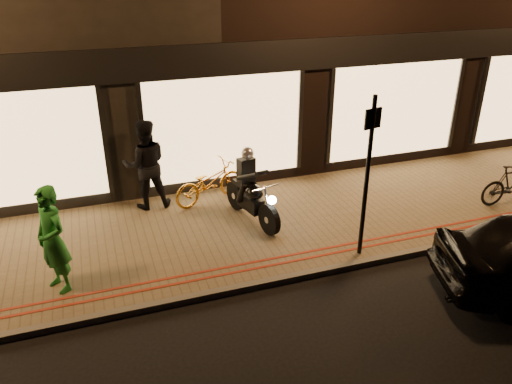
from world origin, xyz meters
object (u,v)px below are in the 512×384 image
person_green (52,240)px  sign_post (368,170)px  motorcycle (251,193)px  bicycle_gold (209,182)px

person_green → sign_post: bearing=50.1°
motorcycle → sign_post: size_ratio=0.64×
motorcycle → person_green: bearing=-175.1°
person_green → bicycle_gold: bearing=94.3°
bicycle_gold → motorcycle: bearing=-172.4°
motorcycle → bicycle_gold: size_ratio=1.09×
motorcycle → bicycle_gold: bearing=104.3°
bicycle_gold → person_green: person_green is taller
motorcycle → person_green: size_ratio=1.04×
motorcycle → sign_post: (1.51, -1.90, 1.06)m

